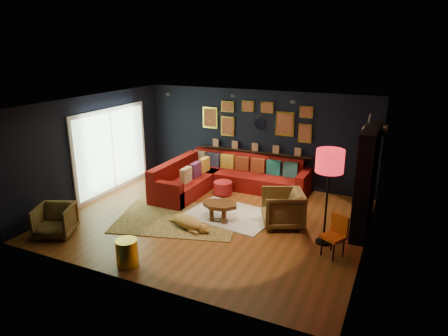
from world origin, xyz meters
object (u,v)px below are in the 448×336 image
at_px(sectional, 221,178).
at_px(armchair_left, 55,219).
at_px(armchair_right, 283,207).
at_px(dog, 188,220).
at_px(pouf, 223,188).
at_px(floor_lamp, 330,165).
at_px(coffee_table, 220,206).
at_px(orange_chair, 336,233).
at_px(gold_stool, 127,252).

bearing_deg(sectional, armchair_left, -116.54).
bearing_deg(armchair_right, sectional, -149.64).
height_order(sectional, dog, sectional).
relative_size(pouf, dog, 0.43).
distance_m(armchair_left, floor_lamp, 5.57).
bearing_deg(coffee_table, pouf, 113.08).
bearing_deg(coffee_table, dog, -127.27).
height_order(coffee_table, armchair_left, armchair_left).
height_order(pouf, floor_lamp, floor_lamp).
bearing_deg(armchair_left, dog, 8.83).
distance_m(armchair_left, orange_chair, 5.56).
xyz_separation_m(pouf, armchair_right, (1.94, -1.13, 0.25)).
bearing_deg(armchair_right, floor_lamp, 40.98).
height_order(armchair_left, floor_lamp, floor_lamp).
distance_m(pouf, armchair_right, 2.26).
bearing_deg(pouf, armchair_left, -120.80).
distance_m(pouf, floor_lamp, 3.61).
bearing_deg(gold_stool, floor_lamp, 37.48).
relative_size(gold_stool, orange_chair, 0.61).
height_order(coffee_table, pouf, coffee_table).
height_order(coffee_table, gold_stool, gold_stool).
xyz_separation_m(coffee_table, gold_stool, (-0.71, -2.36, -0.10)).
relative_size(floor_lamp, dog, 1.69).
bearing_deg(sectional, gold_stool, -88.42).
bearing_deg(gold_stool, sectional, 91.58).
xyz_separation_m(pouf, gold_stool, (-0.07, -3.85, 0.06)).
height_order(gold_stool, dog, gold_stool).
distance_m(pouf, dog, 2.12).
bearing_deg(dog, pouf, 110.88).
height_order(coffee_table, armchair_right, armchair_right).
distance_m(pouf, gold_stool, 3.85).
distance_m(armchair_right, dog, 2.05).
relative_size(gold_stool, dog, 0.43).
height_order(sectional, gold_stool, sectional).
bearing_deg(pouf, floor_lamp, -27.92).
distance_m(coffee_table, floor_lamp, 2.62).
height_order(sectional, floor_lamp, floor_lamp).
bearing_deg(armchair_right, dog, -86.71).
distance_m(coffee_table, pouf, 1.63).
bearing_deg(orange_chair, gold_stool, -120.77).
bearing_deg(pouf, orange_chair, -31.23).
distance_m(armchair_right, gold_stool, 3.39).
relative_size(sectional, dog, 3.02).
xyz_separation_m(coffee_table, dog, (-0.48, -0.62, -0.15)).
bearing_deg(sectional, orange_chair, -33.56).
xyz_separation_m(sectional, coffee_table, (0.82, -1.80, 0.02)).
distance_m(armchair_right, orange_chair, 1.51).
bearing_deg(coffee_table, armchair_left, -143.14).
height_order(orange_chair, floor_lamp, floor_lamp).
xyz_separation_m(pouf, armchair_left, (-2.12, -3.55, 0.17)).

